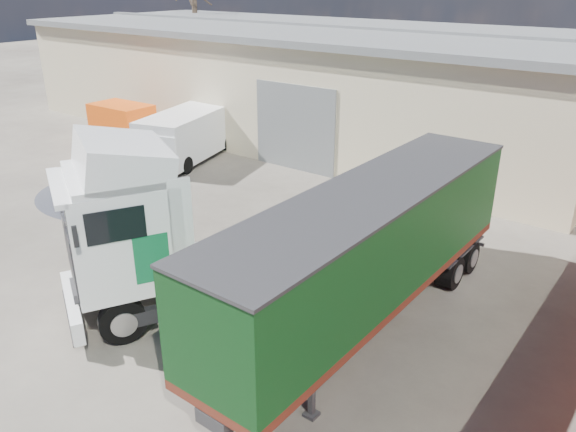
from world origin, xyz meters
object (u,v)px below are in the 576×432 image
Objects in this scene: tractor_unit at (160,237)px; orange_skip at (123,127)px; panel_van at (185,136)px; box_trailer at (371,244)px.

orange_skip is (-12.80, 8.61, -1.04)m from tractor_unit.
box_trailer is at bearing -41.36° from panel_van.
orange_skip is at bearing 165.27° from panel_van.
box_trailer reaches higher than panel_van.
tractor_unit is 0.68× the size of box_trailer.
tractor_unit is at bearing -35.88° from orange_skip.
tractor_unit is 15.46m from orange_skip.
panel_van is at bearing -1.25° from orange_skip.
orange_skip is (-17.19, 6.21, -1.22)m from box_trailer.
tractor_unit is at bearing -61.00° from panel_van.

